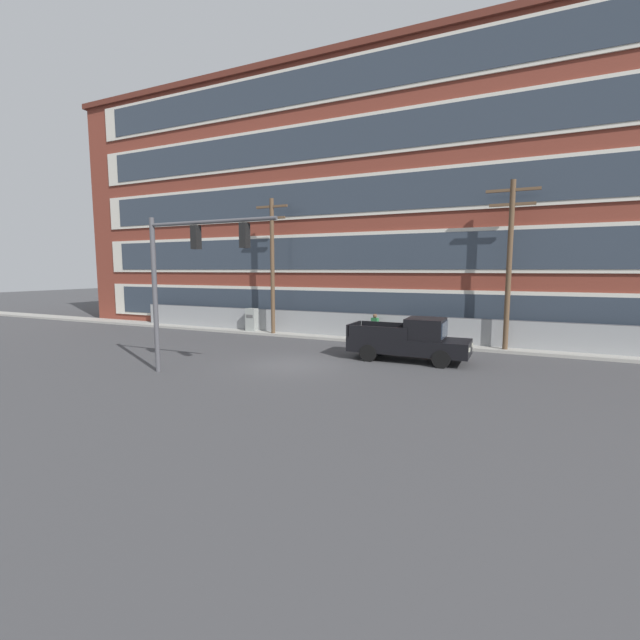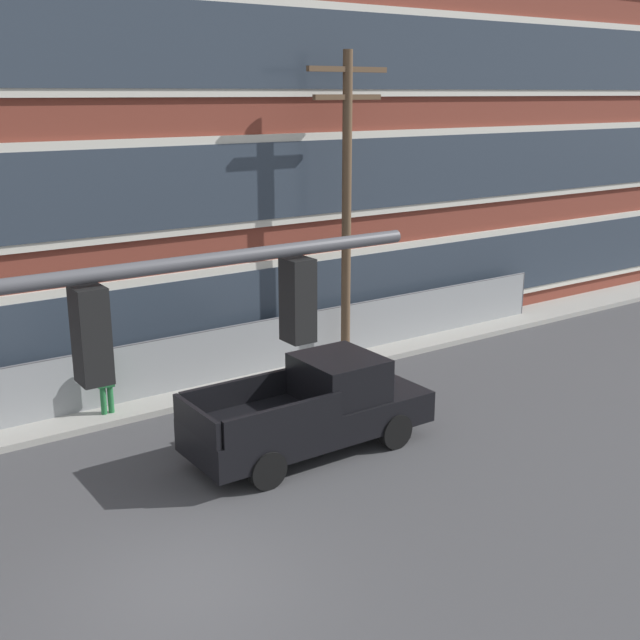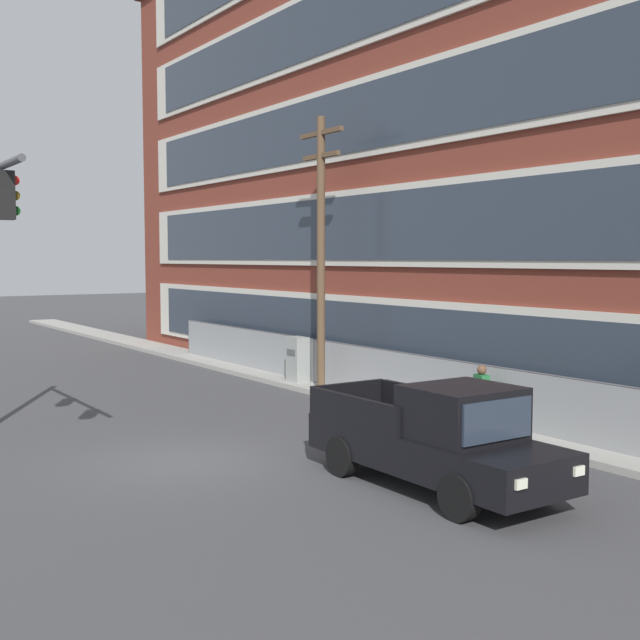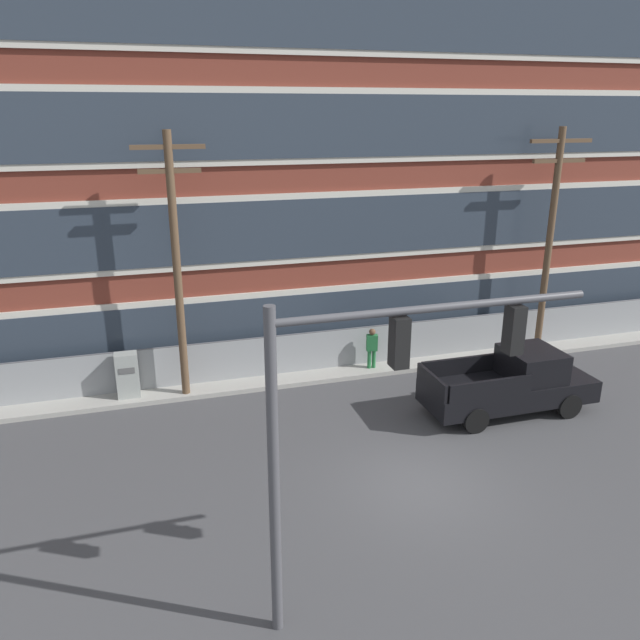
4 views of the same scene
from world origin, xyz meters
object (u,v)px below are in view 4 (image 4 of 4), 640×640
Objects in this scene: utility_pole_near_corner at (176,259)px; utility_pole_midblock at (550,234)px; electrical_cabinet at (128,377)px; pedestrian_near_cabinet at (372,347)px; traffic_signal_mast at (367,398)px; pickup_truck_black at (512,384)px.

utility_pole_midblock is (13.83, 0.13, 0.05)m from utility_pole_near_corner.
pedestrian_near_cabinet reaches higher than electrical_cabinet.
traffic_signal_mast reaches higher than pedestrian_near_cabinet.
utility_pole_midblock is at bearing -0.75° from pedestrian_near_cabinet.
pedestrian_near_cabinet is (-7.05, 0.09, -3.84)m from utility_pole_midblock.
traffic_signal_mast is at bearing -77.15° from utility_pole_near_corner.
electrical_cabinet is (-1.84, 0.29, -3.93)m from utility_pole_near_corner.
electrical_cabinet is at bearing 111.38° from traffic_signal_mast.
pickup_truck_black reaches higher than electrical_cabinet.
pedestrian_near_cabinet is at bearing -0.47° from electrical_cabinet.
pickup_truck_black is 3.29× the size of pedestrian_near_cabinet.
pickup_truck_black is at bearing -53.95° from pedestrian_near_cabinet.
traffic_signal_mast reaches higher than electrical_cabinet.
pickup_truck_black is at bearing -20.34° from electrical_cabinet.
utility_pole_near_corner is 5.14× the size of pedestrian_near_cabinet.
utility_pole_midblock is 5.17× the size of electrical_cabinet.
utility_pole_near_corner is (-9.90, 4.06, 3.81)m from pickup_truck_black.
traffic_signal_mast is 12.21m from electrical_cabinet.
utility_pole_near_corner is at bearing -179.46° from utility_pole_midblock.
traffic_signal_mast is 0.73× the size of utility_pole_near_corner.
electrical_cabinet is at bearing 179.40° from utility_pole_midblock.
utility_pole_midblock is 16.17m from electrical_cabinet.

